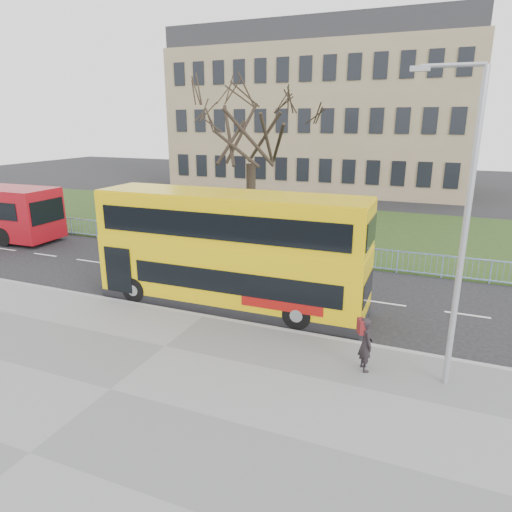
# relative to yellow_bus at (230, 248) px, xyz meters

# --- Properties ---
(ground) EXTENTS (120.00, 120.00, 0.00)m
(ground) POSITION_rel_yellow_bus_xyz_m (-0.36, -0.02, -2.35)
(ground) COLOR black
(ground) RESTS_ON ground
(pavement) EXTENTS (80.00, 10.50, 0.12)m
(pavement) POSITION_rel_yellow_bus_xyz_m (-0.36, -6.77, -2.29)
(pavement) COLOR slate
(pavement) RESTS_ON ground
(kerb) EXTENTS (80.00, 0.20, 0.14)m
(kerb) POSITION_rel_yellow_bus_xyz_m (-0.36, -1.57, -2.28)
(kerb) COLOR gray
(kerb) RESTS_ON ground
(grass_verge) EXTENTS (80.00, 15.40, 0.08)m
(grass_verge) POSITION_rel_yellow_bus_xyz_m (-0.36, 14.28, -2.31)
(grass_verge) COLOR #1F3413
(grass_verge) RESTS_ON ground
(guard_railing) EXTENTS (40.00, 0.12, 1.10)m
(guard_railing) POSITION_rel_yellow_bus_xyz_m (-0.36, 6.58, -1.80)
(guard_railing) COLOR #7F9FE2
(guard_railing) RESTS_ON ground
(bare_tree) EXTENTS (7.49, 7.49, 10.70)m
(bare_tree) POSITION_rel_yellow_bus_xyz_m (-3.36, 9.98, 3.08)
(bare_tree) COLOR black
(bare_tree) RESTS_ON grass_verge
(civic_building) EXTENTS (30.00, 15.00, 14.00)m
(civic_building) POSITION_rel_yellow_bus_xyz_m (-5.36, 34.98, 4.65)
(civic_building) COLOR #867555
(civic_building) RESTS_ON ground
(yellow_bus) EXTENTS (10.49, 2.65, 4.38)m
(yellow_bus) POSITION_rel_yellow_bus_xyz_m (0.00, 0.00, 0.00)
(yellow_bus) COLOR #DEB609
(yellow_bus) RESTS_ON ground
(pedestrian) EXTENTS (0.62, 0.70, 1.61)m
(pedestrian) POSITION_rel_yellow_bus_xyz_m (5.73, -3.16, -1.42)
(pedestrian) COLOR black
(pedestrian) RESTS_ON pavement
(street_lamp) EXTENTS (1.73, 0.25, 8.15)m
(street_lamp) POSITION_rel_yellow_bus_xyz_m (7.79, -3.02, 2.24)
(street_lamp) COLOR #989AA0
(street_lamp) RESTS_ON pavement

